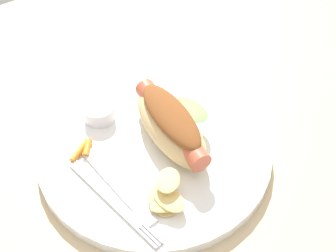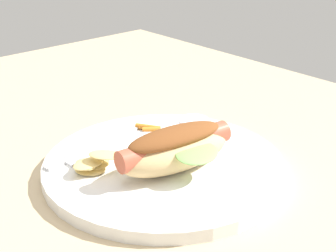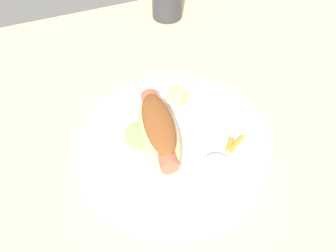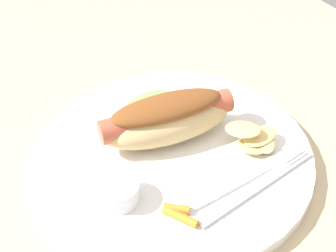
# 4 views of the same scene
# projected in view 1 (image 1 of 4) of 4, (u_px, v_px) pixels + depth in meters

# --- Properties ---
(ground_plane) EXTENTS (1.20, 0.90, 0.02)m
(ground_plane) POSITION_uv_depth(u_px,v_px,m) (126.00, 158.00, 0.60)
(ground_plane) COLOR tan
(plate) EXTENTS (0.31, 0.31, 0.02)m
(plate) POSITION_uv_depth(u_px,v_px,m) (155.00, 149.00, 0.59)
(plate) COLOR white
(plate) RESTS_ON ground_plane
(hot_dog) EXTENTS (0.10, 0.16, 0.05)m
(hot_dog) POSITION_uv_depth(u_px,v_px,m) (171.00, 124.00, 0.57)
(hot_dog) COLOR #DBB77A
(hot_dog) RESTS_ON plate
(sauce_ramekin) EXTENTS (0.04, 0.04, 0.02)m
(sauce_ramekin) POSITION_uv_depth(u_px,v_px,m) (97.00, 113.00, 0.61)
(sauce_ramekin) COLOR white
(sauce_ramekin) RESTS_ON plate
(fork) EXTENTS (0.04, 0.16, 0.00)m
(fork) POSITION_uv_depth(u_px,v_px,m) (112.00, 200.00, 0.52)
(fork) COLOR silver
(fork) RESTS_ON plate
(knife) EXTENTS (0.02, 0.14, 0.00)m
(knife) POSITION_uv_depth(u_px,v_px,m) (117.00, 185.00, 0.54)
(knife) COLOR silver
(knife) RESTS_ON plate
(chips_pile) EXTENTS (0.06, 0.06, 0.03)m
(chips_pile) POSITION_uv_depth(u_px,v_px,m) (166.00, 197.00, 0.52)
(chips_pile) COLOR #E6C675
(chips_pile) RESTS_ON plate
(carrot_garnish) EXTENTS (0.04, 0.03, 0.01)m
(carrot_garnish) POSITION_uv_depth(u_px,v_px,m) (83.00, 150.00, 0.57)
(carrot_garnish) COLOR orange
(carrot_garnish) RESTS_ON plate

